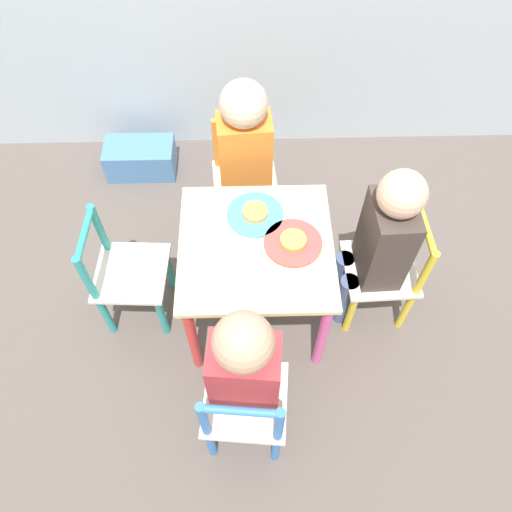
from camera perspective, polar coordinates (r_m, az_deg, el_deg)
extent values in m
plane|color=#5B514C|center=(2.04, 0.00, -6.10)|extent=(6.00, 6.00, 0.00)
cube|color=beige|center=(1.66, 0.00, 1.13)|extent=(0.51, 0.51, 0.02)
cylinder|color=#DB3D38|center=(1.76, -7.24, -9.36)|extent=(0.04, 0.04, 0.44)
cylinder|color=#E5599E|center=(1.77, 7.57, -9.02)|extent=(0.04, 0.04, 0.44)
cylinder|color=green|center=(1.99, -6.65, 2.50)|extent=(0.04, 0.04, 0.44)
cylinder|color=#8E51BC|center=(1.99, 6.31, 2.76)|extent=(0.04, 0.04, 0.44)
cube|color=silver|center=(1.89, 13.97, -1.43)|extent=(0.27, 0.27, 0.02)
cylinder|color=yellow|center=(2.03, 9.74, -1.13)|extent=(0.03, 0.03, 0.25)
cylinder|color=yellow|center=(1.93, 10.74, -6.42)|extent=(0.03, 0.03, 0.25)
cylinder|color=yellow|center=(2.08, 15.45, -0.78)|extent=(0.03, 0.03, 0.25)
cylinder|color=yellow|center=(1.98, 16.75, -5.91)|extent=(0.03, 0.03, 0.25)
cylinder|color=yellow|center=(1.88, 17.17, 3.45)|extent=(0.03, 0.03, 0.25)
cylinder|color=yellow|center=(1.77, 18.72, -2.02)|extent=(0.03, 0.03, 0.25)
cylinder|color=yellow|center=(1.74, 18.90, 2.96)|extent=(0.03, 0.21, 0.02)
cube|color=silver|center=(2.09, -1.24, 8.41)|extent=(0.28, 0.28, 0.02)
cylinder|color=orange|center=(2.13, -3.78, 3.64)|extent=(0.03, 0.03, 0.25)
cylinder|color=orange|center=(2.13, 1.91, 4.09)|extent=(0.03, 0.03, 0.25)
cylinder|color=orange|center=(2.26, -4.11, 7.88)|extent=(0.03, 0.03, 0.25)
cylinder|color=orange|center=(2.27, 1.28, 8.29)|extent=(0.03, 0.03, 0.25)
cylinder|color=orange|center=(2.08, -4.54, 12.56)|extent=(0.03, 0.03, 0.25)
cylinder|color=orange|center=(2.09, 1.42, 12.98)|extent=(0.03, 0.03, 0.25)
cylinder|color=orange|center=(2.00, -1.63, 15.19)|extent=(0.21, 0.04, 0.02)
cube|color=silver|center=(1.63, -1.23, -16.08)|extent=(0.28, 0.28, 0.02)
cylinder|color=#387AD1|center=(1.79, 2.65, -14.39)|extent=(0.03, 0.03, 0.25)
cylinder|color=#387AD1|center=(1.79, -4.33, -13.89)|extent=(0.03, 0.03, 0.25)
cylinder|color=#387AD1|center=(1.73, 2.29, -21.02)|extent=(0.03, 0.03, 0.25)
cylinder|color=#387AD1|center=(1.74, -5.19, -20.45)|extent=(0.03, 0.03, 0.25)
cylinder|color=#387AD1|center=(1.48, 2.64, -18.83)|extent=(0.03, 0.03, 0.25)
cylinder|color=#387AD1|center=(1.49, -5.96, -18.18)|extent=(0.03, 0.03, 0.25)
cylinder|color=#387AD1|center=(1.37, -1.81, -17.28)|extent=(0.21, 0.04, 0.02)
cube|color=silver|center=(1.88, -14.06, -1.87)|extent=(0.27, 0.27, 0.02)
cylinder|color=teal|center=(1.92, -10.69, -6.78)|extent=(0.03, 0.03, 0.25)
cylinder|color=teal|center=(2.02, -9.90, -1.43)|extent=(0.03, 0.03, 0.25)
cylinder|color=teal|center=(1.97, -16.76, -6.45)|extent=(0.03, 0.03, 0.25)
cylinder|color=teal|center=(2.07, -15.67, -1.26)|extent=(0.03, 0.03, 0.25)
cylinder|color=teal|center=(1.76, -18.75, -2.60)|extent=(0.03, 0.03, 0.25)
cylinder|color=teal|center=(1.87, -17.42, 2.94)|extent=(0.03, 0.03, 0.25)
cylinder|color=teal|center=(1.72, -19.05, 2.40)|extent=(0.04, 0.21, 0.02)
cylinder|color=#4C608E|center=(1.99, 9.63, -2.38)|extent=(0.07, 0.07, 0.27)
cylinder|color=#4C608E|center=(1.94, 10.10, -4.89)|extent=(0.07, 0.07, 0.27)
cube|color=#423833|center=(1.74, 14.53, 1.72)|extent=(0.15, 0.21, 0.35)
sphere|color=#DBB293|center=(1.56, 16.37, 6.81)|extent=(0.15, 0.15, 0.15)
cylinder|color=#4C608E|center=(2.11, -2.25, 3.58)|extent=(0.07, 0.07, 0.27)
cylinder|color=#4C608E|center=(2.12, 0.46, 3.80)|extent=(0.07, 0.07, 0.27)
cube|color=orange|center=(1.95, -1.28, 11.47)|extent=(0.21, 0.15, 0.34)
sphere|color=beige|center=(1.79, -1.43, 16.99)|extent=(0.17, 0.17, 0.17)
cylinder|color=#4C608E|center=(1.78, 0.83, -13.77)|extent=(0.07, 0.07, 0.27)
cylinder|color=#4C608E|center=(1.79, -2.46, -13.54)|extent=(0.07, 0.07, 0.27)
cube|color=#B23338|center=(1.48, -1.28, -13.39)|extent=(0.21, 0.16, 0.32)
sphere|color=tan|center=(1.27, -1.47, -9.81)|extent=(0.16, 0.16, 0.16)
cylinder|color=#E54C47|center=(1.65, 4.25, 1.51)|extent=(0.19, 0.19, 0.01)
cylinder|color=gold|center=(1.64, 4.28, 1.80)|extent=(0.09, 0.09, 0.02)
cylinder|color=#4C9EE0|center=(1.72, -0.10, 4.76)|extent=(0.20, 0.20, 0.01)
cylinder|color=gold|center=(1.71, -0.10, 5.05)|extent=(0.09, 0.09, 0.02)
cube|color=#4C7FB7|center=(2.51, -13.04, 10.83)|extent=(0.33, 0.18, 0.16)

